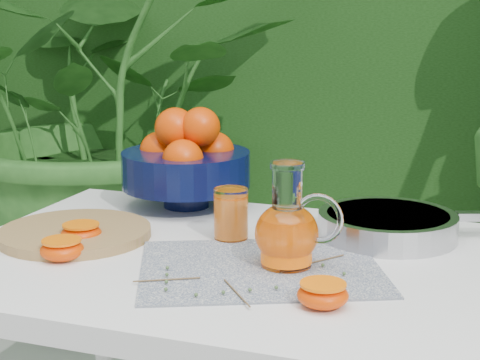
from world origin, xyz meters
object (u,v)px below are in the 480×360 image
(cutting_board, at_px, (75,233))
(juice_pitcher, at_px, (288,230))
(white_table, at_px, (236,298))
(saute_pan, at_px, (390,224))
(fruit_bowl, at_px, (186,161))

(cutting_board, height_order, juice_pitcher, juice_pitcher)
(white_table, relative_size, cutting_board, 3.52)
(white_table, bearing_deg, saute_pan, 38.86)
(juice_pitcher, bearing_deg, cutting_board, 176.24)
(fruit_bowl, xyz_separation_m, saute_pan, (0.45, -0.09, -0.07))
(cutting_board, height_order, fruit_bowl, fruit_bowl)
(white_table, height_order, saute_pan, saute_pan)
(cutting_board, xyz_separation_m, juice_pitcher, (0.42, -0.03, 0.06))
(white_table, height_order, fruit_bowl, fruit_bowl)
(white_table, bearing_deg, juice_pitcher, -18.36)
(juice_pitcher, bearing_deg, saute_pan, 59.08)
(cutting_board, relative_size, saute_pan, 0.60)
(fruit_bowl, height_order, saute_pan, fruit_bowl)
(cutting_board, xyz_separation_m, fruit_bowl, (0.10, 0.29, 0.09))
(cutting_board, bearing_deg, juice_pitcher, -3.76)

